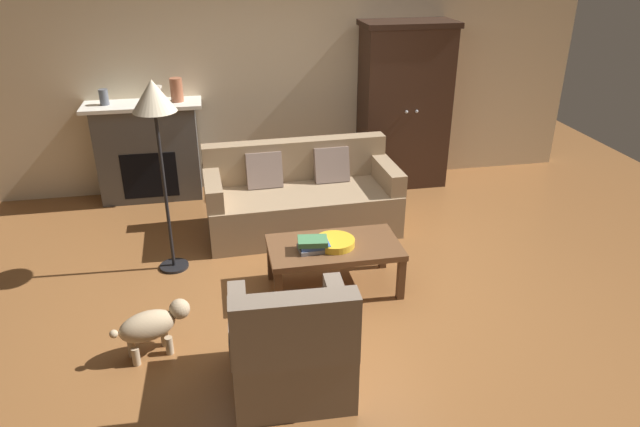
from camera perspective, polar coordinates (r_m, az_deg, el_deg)
name	(u,v)px	position (r m, az deg, el deg)	size (l,w,h in m)	color
ground_plane	(323,289)	(5.02, 0.31, -7.48)	(9.60, 9.60, 0.00)	brown
back_wall	(280,67)	(6.86, -3.92, 14.22)	(7.20, 0.10, 2.80)	beige
fireplace	(148,151)	(6.82, -16.52, 5.92)	(1.26, 0.48, 1.12)	#4C4947
armoire	(404,106)	(6.96, 8.25, 10.44)	(1.06, 0.57, 1.91)	#382319
couch	(301,199)	(5.93, -1.85, 1.42)	(1.95, 0.91, 0.86)	#937A5B
coffee_table	(334,250)	(4.86, 1.41, -3.65)	(1.10, 0.60, 0.42)	brown
fruit_bowl	(335,242)	(4.81, 1.45, -2.84)	(0.33, 0.33, 0.06)	gold
book_stack	(313,244)	(4.72, -0.66, -3.06)	(0.27, 0.20, 0.11)	gray
mantel_vase_slate	(104,97)	(6.69, -20.49, 10.67)	(0.10, 0.10, 0.17)	#565B66
mantel_vase_cream	(158,94)	(6.61, -15.64, 11.24)	(0.10, 0.10, 0.18)	beige
mantel_vase_terracotta	(177,90)	(6.59, -13.92, 11.72)	(0.14, 0.14, 0.25)	#A86042
armchair_near_left	(292,349)	(3.87, -2.82, -13.14)	(0.80, 0.80, 0.88)	#756656
floor_lamp	(155,108)	(4.94, -15.96, 9.96)	(0.36, 0.36, 1.72)	black
dog	(152,325)	(4.35, -16.18, -10.50)	(0.55, 0.32, 0.39)	tan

